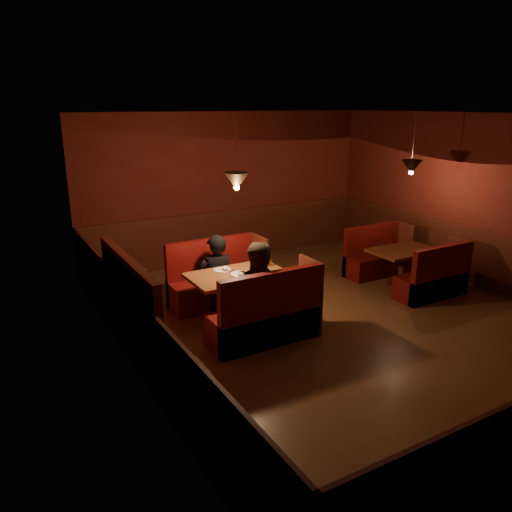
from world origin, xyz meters
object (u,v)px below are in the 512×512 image
diner_a (216,262)px  main_bench_far (217,284)px  second_table (403,259)px  diner_b (263,278)px  main_table (238,285)px  second_bench_near (435,281)px  second_bench_far (376,259)px  main_bench_near (268,319)px

diner_a → main_bench_far: bearing=-101.8°
second_table → diner_a: 3.33m
diner_b → main_table: bearing=119.4°
second_bench_near → diner_b: 3.19m
main_bench_far → diner_a: diner_a is taller
second_table → second_bench_far: second_bench_far is taller
main_bench_far → diner_b: (0.04, -1.37, 0.50)m
diner_a → diner_b: (0.15, -1.13, 0.06)m
diner_a → diner_b: 1.14m
diner_b → second_table: bearing=33.7°
main_bench_far → second_bench_near: main_bench_far is taller
second_bench_near → diner_a: bearing=158.5°
main_bench_far → second_table: bearing=-15.0°
main_table → diner_b: diner_b is taller
main_bench_far → second_table: (3.15, -0.84, 0.15)m
diner_b → second_bench_near: bearing=21.2°
second_table → second_bench_far: bearing=87.8°
second_bench_far → diner_b: bearing=-159.0°
second_bench_far → second_bench_near: (0.00, -1.37, 0.00)m
main_bench_far → second_table: size_ratio=1.32×
main_bench_far → second_table: main_bench_far is taller
main_bench_far → second_bench_far: bearing=-2.8°
main_bench_near → second_bench_near: main_bench_near is taller
second_bench_near → main_bench_near: bearing=-179.4°
main_table → second_table: size_ratio=1.20×
main_table → second_bench_near: (3.20, -0.75, -0.28)m
main_table → second_bench_near: bearing=-13.2°
main_bench_far → diner_b: bearing=-88.5°
second_bench_near → diner_a: (-3.29, 1.30, 0.48)m
main_table → main_bench_far: size_ratio=0.91×
second_table → diner_a: bearing=169.4°
main_table → second_bench_near: main_table is taller
main_table → second_table: (3.17, -0.07, -0.09)m
main_table → main_bench_far: main_bench_far is taller
main_bench_far → diner_a: (-0.11, -0.23, 0.44)m
main_bench_far → second_bench_far: main_bench_far is taller
second_bench_far → diner_a: diner_a is taller
main_bench_far → main_bench_near: (0.00, -1.56, 0.00)m
main_table → second_bench_far: size_ratio=1.08×
main_bench_far → second_table: 3.27m
main_bench_near → second_table: main_bench_near is taller
main_bench_near → diner_b: bearing=79.2°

